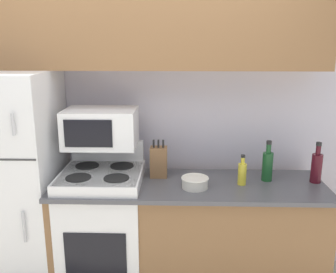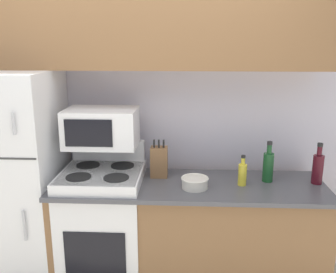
{
  "view_description": "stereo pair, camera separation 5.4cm",
  "coord_description": "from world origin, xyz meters",
  "px_view_note": "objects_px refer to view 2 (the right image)",
  "views": [
    {
      "loc": [
        0.28,
        -2.25,
        1.88
      ],
      "look_at": [
        0.21,
        0.26,
        1.23
      ],
      "focal_mm": 40.0,
      "sensor_mm": 36.0,
      "label": 1
    },
    {
      "loc": [
        0.34,
        -2.25,
        1.88
      ],
      "look_at": [
        0.21,
        0.26,
        1.23
      ],
      "focal_mm": 40.0,
      "sensor_mm": 36.0,
      "label": 2
    }
  ],
  "objects_px": {
    "stove": "(104,229)",
    "bottle_wine_red": "(318,168)",
    "bottle_wine_green": "(268,166)",
    "bottle_cooking_spray": "(242,173)",
    "bowl": "(195,182)",
    "microwave": "(102,127)",
    "refrigerator": "(12,182)",
    "knife_block": "(159,162)"
  },
  "relations": [
    {
      "from": "microwave",
      "to": "bottle_cooking_spray",
      "type": "height_order",
      "value": "microwave"
    },
    {
      "from": "stove",
      "to": "bottle_cooking_spray",
      "type": "xyz_separation_m",
      "value": [
        1.01,
        -0.01,
        0.47
      ]
    },
    {
      "from": "refrigerator",
      "to": "bottle_wine_green",
      "type": "bearing_deg",
      "value": 0.4
    },
    {
      "from": "bottle_wine_red",
      "to": "stove",
      "type": "bearing_deg",
      "value": -178.34
    },
    {
      "from": "bottle_wine_green",
      "to": "bottle_cooking_spray",
      "type": "height_order",
      "value": "bottle_wine_green"
    },
    {
      "from": "microwave",
      "to": "bottle_cooking_spray",
      "type": "relative_size",
      "value": 2.35
    },
    {
      "from": "bowl",
      "to": "bottle_cooking_spray",
      "type": "bearing_deg",
      "value": 12.2
    },
    {
      "from": "stove",
      "to": "bottle_wine_green",
      "type": "height_order",
      "value": "bottle_wine_green"
    },
    {
      "from": "bowl",
      "to": "refrigerator",
      "type": "bearing_deg",
      "value": 173.93
    },
    {
      "from": "refrigerator",
      "to": "knife_block",
      "type": "height_order",
      "value": "refrigerator"
    },
    {
      "from": "stove",
      "to": "knife_block",
      "type": "xyz_separation_m",
      "value": [
        0.41,
        0.12,
        0.5
      ]
    },
    {
      "from": "knife_block",
      "to": "bottle_wine_green",
      "type": "bearing_deg",
      "value": -3.8
    },
    {
      "from": "bottle_cooking_spray",
      "to": "bowl",
      "type": "bearing_deg",
      "value": -167.8
    },
    {
      "from": "bottle_wine_green",
      "to": "bottle_cooking_spray",
      "type": "distance_m",
      "value": 0.22
    },
    {
      "from": "knife_block",
      "to": "bottle_wine_red",
      "type": "distance_m",
      "value": 1.14
    },
    {
      "from": "bowl",
      "to": "microwave",
      "type": "bearing_deg",
      "value": 164.31
    },
    {
      "from": "stove",
      "to": "bottle_wine_red",
      "type": "height_order",
      "value": "bottle_wine_red"
    },
    {
      "from": "bottle_wine_green",
      "to": "bottle_cooking_spray",
      "type": "xyz_separation_m",
      "value": [
        -0.2,
        -0.09,
        -0.03
      ]
    },
    {
      "from": "bottle_wine_red",
      "to": "microwave",
      "type": "bearing_deg",
      "value": 177.82
    },
    {
      "from": "refrigerator",
      "to": "stove",
      "type": "bearing_deg",
      "value": -4.8
    },
    {
      "from": "refrigerator",
      "to": "bowl",
      "type": "xyz_separation_m",
      "value": [
        1.37,
        -0.15,
        0.09
      ]
    },
    {
      "from": "knife_block",
      "to": "bottle_wine_green",
      "type": "height_order",
      "value": "bottle_wine_green"
    },
    {
      "from": "bowl",
      "to": "bottle_wine_green",
      "type": "distance_m",
      "value": 0.56
    },
    {
      "from": "microwave",
      "to": "bowl",
      "type": "distance_m",
      "value": 0.79
    },
    {
      "from": "bottle_wine_green",
      "to": "bottle_cooking_spray",
      "type": "relative_size",
      "value": 1.36
    },
    {
      "from": "stove",
      "to": "bottle_wine_green",
      "type": "relative_size",
      "value": 3.73
    },
    {
      "from": "stove",
      "to": "bottle_wine_red",
      "type": "relative_size",
      "value": 3.73
    },
    {
      "from": "microwave",
      "to": "bowl",
      "type": "height_order",
      "value": "microwave"
    },
    {
      "from": "refrigerator",
      "to": "bowl",
      "type": "height_order",
      "value": "refrigerator"
    },
    {
      "from": "knife_block",
      "to": "bottle_cooking_spray",
      "type": "bearing_deg",
      "value": -13.06
    },
    {
      "from": "refrigerator",
      "to": "bowl",
      "type": "distance_m",
      "value": 1.38
    },
    {
      "from": "bottle_cooking_spray",
      "to": "stove",
      "type": "bearing_deg",
      "value": 179.18
    },
    {
      "from": "knife_block",
      "to": "bottle_wine_green",
      "type": "xyz_separation_m",
      "value": [
        0.8,
        -0.05,
        0.0
      ]
    },
    {
      "from": "microwave",
      "to": "bottle_wine_green",
      "type": "distance_m",
      "value": 1.24
    },
    {
      "from": "bottle_wine_red",
      "to": "bottle_cooking_spray",
      "type": "height_order",
      "value": "bottle_wine_red"
    },
    {
      "from": "bottle_wine_green",
      "to": "bottle_wine_red",
      "type": "height_order",
      "value": "same"
    },
    {
      "from": "knife_block",
      "to": "bottle_wine_red",
      "type": "relative_size",
      "value": 0.97
    },
    {
      "from": "knife_block",
      "to": "bottle_cooking_spray",
      "type": "height_order",
      "value": "knife_block"
    },
    {
      "from": "knife_block",
      "to": "bowl",
      "type": "height_order",
      "value": "knife_block"
    },
    {
      "from": "refrigerator",
      "to": "bottle_wine_red",
      "type": "bearing_deg",
      "value": -0.35
    },
    {
      "from": "bottle_cooking_spray",
      "to": "bottle_wine_green",
      "type": "bearing_deg",
      "value": 23.84
    },
    {
      "from": "stove",
      "to": "bottle_wine_green",
      "type": "bearing_deg",
      "value": 3.42
    }
  ]
}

